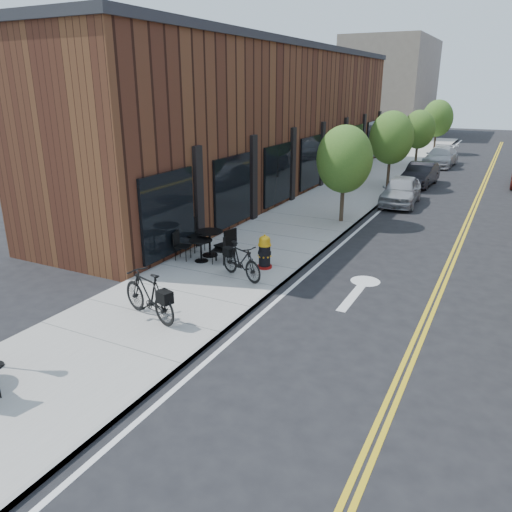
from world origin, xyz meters
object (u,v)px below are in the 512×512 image
Objects in this scene: bicycle_left at (149,295)px; parked_car_c at (441,157)px; fire_hydrant at (265,252)px; parked_car_a at (401,190)px; bicycle_right at (241,261)px; parked_car_b at (420,174)px; bistro_set_b at (201,247)px; bistro_set_c at (210,240)px.

bicycle_left reaches higher than parked_car_c.
fire_hydrant is 0.53× the size of bicycle_left.
parked_car_a reaches higher than bicycle_left.
bicycle_right is 17.21m from parked_car_b.
bicycle_left is at bearing -85.01° from bistro_set_b.
bicycle_left is (-0.91, -4.32, 0.10)m from fire_hydrant.
parked_car_c is (3.78, 24.25, 0.07)m from bistro_set_b.
parked_car_c is at bearing 93.53° from parked_car_b.
parked_car_b is (0.00, 5.11, -0.03)m from parked_car_a.
fire_hydrant is at bearing -174.52° from bicycle_left.
fire_hydrant is at bearing -102.01° from parked_car_a.
parked_car_a is at bearing 87.34° from bistro_set_c.
fire_hydrant is at bearing 11.18° from bicycle_right.
bicycle_left is 4.67m from bistro_set_c.
parked_car_a is at bearing -87.42° from parked_car_c.
bistro_set_c reaches higher than bicycle_right.
parked_car_b is at bearing -87.42° from parked_car_c.
bistro_set_b is at bearing -99.42° from parked_car_b.
parked_car_c is (0.00, 7.82, 0.01)m from parked_car_b.
parked_car_a is at bearing 60.79° from bistro_set_b.
parked_car_a reaches higher than fire_hydrant.
parked_car_b reaches higher than fire_hydrant.
bistro_set_b is 0.85× the size of bistro_set_c.
fire_hydrant is at bearing -92.72° from parked_car_b.
bistro_set_c is at bearing 158.71° from fire_hydrant.
bicycle_left is at bearing -58.60° from bistro_set_c.
bistro_set_b is 0.45× the size of parked_car_b.
bicycle_left reaches higher than bicycle_right.
bistro_set_b is at bearing -67.85° from bistro_set_c.
bistro_set_b is at bearing -146.83° from bicycle_left.
bicycle_left is 1.14× the size of bistro_set_b.
bistro_set_c is (-1.16, 4.52, -0.05)m from bicycle_left.
bistro_set_c is at bearing -148.19° from bicycle_left.
parked_car_b is at bearing 16.36° from bicycle_right.
bistro_set_b is (-1.80, 0.67, -0.06)m from bicycle_right.
bicycle_left is 20.52m from parked_car_b.
parked_car_b is 7.82m from parked_car_c.
bicycle_right is 25.00m from parked_car_c.
parked_car_c reaches higher than fire_hydrant.
bicycle_left is at bearing -92.83° from parked_car_c.
parked_car_b is at bearing 87.12° from parked_car_a.
bistro_set_c is at bearing -112.53° from parked_car_a.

